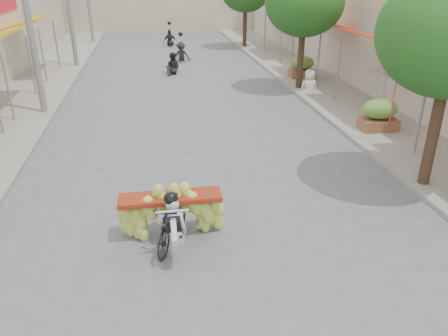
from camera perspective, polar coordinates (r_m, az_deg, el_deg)
ground at (r=7.27m, az=3.70°, el=-20.04°), size 120.00×120.00×0.00m
sidewalk_left at (r=21.42m, az=-25.02°, el=8.68°), size 4.00×60.00×0.12m
sidewalk_right at (r=22.25m, az=12.83°, el=10.88°), size 4.00×60.00×0.12m
shophouse_row_right at (r=23.29m, az=26.51°, el=16.99°), size 9.77×40.00×6.00m
utility_pole_mid at (r=17.54m, az=-24.51°, el=19.03°), size 0.60×0.24×8.00m
street_tree_mid at (r=20.20m, az=10.47°, el=20.47°), size 3.40×3.40×5.25m
produce_crate_mid at (r=15.65m, az=19.65°, el=6.85°), size 1.20×0.88×1.16m
produce_crate_far at (r=22.74m, az=10.13°, el=13.09°), size 1.20×0.88×1.16m
banana_motorbike at (r=8.82m, az=-6.90°, el=-5.64°), size 2.20×1.87×2.05m
market_umbrella at (r=14.04m, az=21.95°, el=12.40°), size 2.78×2.78×1.91m
pedestrian at (r=20.38m, az=11.22°, el=12.54°), size 0.90×0.57×1.78m
bg_motorbike_a at (r=23.80m, az=-6.78°, el=13.85°), size 1.17×1.75×1.95m
bg_motorbike_b at (r=27.19m, az=-5.64°, el=15.42°), size 1.13×1.94×1.95m
bg_motorbike_c at (r=33.00m, az=-7.11°, el=16.99°), size 1.01×1.43×1.95m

